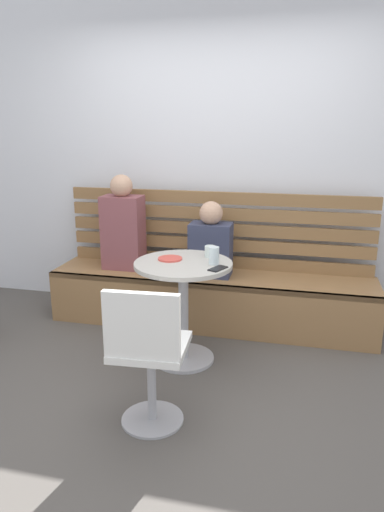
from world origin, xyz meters
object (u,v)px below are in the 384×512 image
at_px(plate_small, 170,259).
at_px(cup_glass_tall, 214,256).
at_px(person_adult, 123,227).
at_px(phone_on_table, 218,269).
at_px(booth_bench, 210,299).
at_px(cup_glass_short, 210,251).
at_px(white_chair, 148,353).
at_px(person_child_left, 211,243).
at_px(cafe_table, 183,293).

bearing_deg(plate_small, cup_glass_tall, -7.09).
bearing_deg(person_adult, cup_glass_tall, -36.86).
bearing_deg(person_adult, phone_on_table, -39.44).
relative_size(booth_bench, cup_glass_short, 33.75).
bearing_deg(booth_bench, white_chair, -91.93).
bearing_deg(plate_small, phone_on_table, -21.68).
relative_size(white_chair, cup_glass_tall, 7.08).
bearing_deg(person_adult, plate_small, -47.19).
bearing_deg(person_child_left, cafe_table, -95.60).
distance_m(plate_small, phone_on_table, 0.40).
relative_size(person_adult, person_child_left, 1.31).
relative_size(booth_bench, white_chair, 3.18).
relative_size(cup_glass_tall, cup_glass_short, 1.50).
distance_m(white_chair, person_child_left, 1.50).
distance_m(white_chair, cup_glass_short, 1.05).
height_order(cafe_table, person_adult, person_adult).
xyz_separation_m(cup_glass_tall, phone_on_table, (0.05, -0.11, -0.06)).
relative_size(cafe_table, phone_on_table, 5.29).
bearing_deg(cup_glass_short, phone_on_table, -69.02).
bearing_deg(white_chair, phone_on_table, 70.71).
height_order(cafe_table, cup_glass_tall, cup_glass_tall).
height_order(cafe_table, person_child_left, person_child_left).
bearing_deg(cafe_table, person_child_left, 84.40).
xyz_separation_m(white_chair, cup_glass_short, (0.14, 0.99, 0.32)).
bearing_deg(booth_bench, cup_glass_short, -79.33).
relative_size(person_child_left, cup_glass_tall, 5.16).
height_order(person_child_left, cup_glass_tall, person_child_left).
bearing_deg(person_child_left, plate_small, -105.48).
height_order(person_child_left, phone_on_table, person_child_left).
height_order(person_adult, cup_glass_tall, person_adult).
height_order(person_adult, person_child_left, person_adult).
height_order(cafe_table, white_chair, white_chair).
xyz_separation_m(person_adult, person_child_left, (0.78, -0.03, -0.09)).
height_order(booth_bench, cup_glass_short, cup_glass_short).
xyz_separation_m(booth_bench, plate_small, (-0.17, -0.63, 0.52)).
bearing_deg(cafe_table, person_adult, 135.53).
bearing_deg(white_chair, cup_glass_short, 81.77).
xyz_separation_m(cafe_table, person_adult, (-0.71, 0.70, 0.29)).
bearing_deg(cafe_table, cup_glass_tall, 1.48).
bearing_deg(person_adult, cup_glass_short, -31.13).
xyz_separation_m(person_adult, phone_on_table, (0.97, -0.80, -0.06)).
distance_m(person_adult, person_child_left, 0.79).
bearing_deg(phone_on_table, person_adult, -14.64).
height_order(plate_small, phone_on_table, plate_small).
relative_size(cafe_table, person_adult, 0.91).
distance_m(cafe_table, person_adult, 1.04).
height_order(cafe_table, plate_small, plate_small).
bearing_deg(person_child_left, booth_bench, 141.53).
xyz_separation_m(cafe_table, cup_glass_short, (0.15, 0.18, 0.26)).
bearing_deg(plate_small, cup_glass_short, 26.75).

